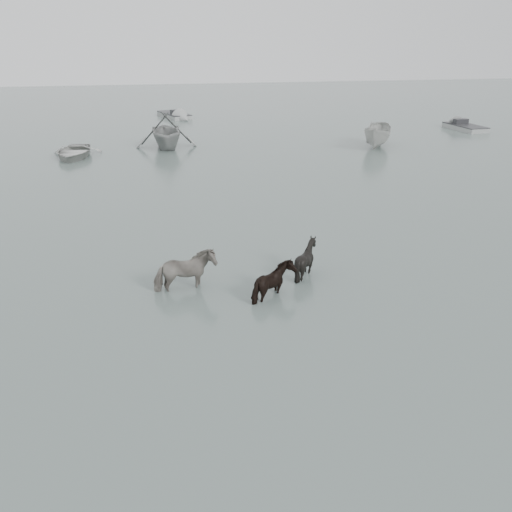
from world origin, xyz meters
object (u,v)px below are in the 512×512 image
Objects in this scene: pony_pinto at (184,266)px; pony_black at (306,254)px; pony_dark at (275,277)px; rowboat_lead at (73,150)px.

pony_black is (3.83, 0.44, -0.09)m from pony_pinto.
pony_dark is (2.50, -1.01, -0.11)m from pony_pinto.
pony_black is 0.33× the size of rowboat_lead.
pony_pinto is 2.70m from pony_dark.
pony_dark is at bearing -123.06° from pony_pinto.
rowboat_lead is at bearing 12.41° from pony_black.
pony_pinto is at bearing 84.36° from pony_black.
pony_black reaches higher than pony_dark.
rowboat_lead is at bearing 44.27° from pony_dark.
pony_pinto is 0.44× the size of rowboat_lead.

